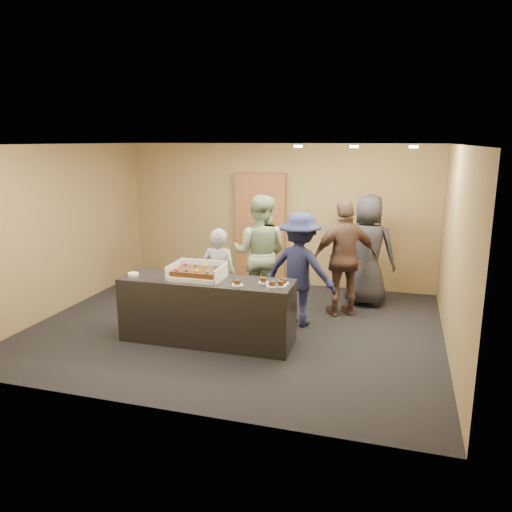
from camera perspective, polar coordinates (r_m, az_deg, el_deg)
name	(u,v)px	position (r m, az deg, el deg)	size (l,w,h in m)	color
room	(236,239)	(7.28, -2.34, 1.95)	(6.04, 6.00, 2.70)	black
serving_counter	(207,311)	(7.00, -5.60, -6.22)	(2.40, 0.70, 0.90)	black
storage_cabinet	(261,229)	(9.69, 0.52, 3.11)	(0.98, 0.15, 2.15)	brown
cake_box	(198,275)	(6.93, -6.67, -2.14)	(0.72, 0.50, 0.21)	white
sheet_cake	(197,272)	(6.89, -6.77, -1.80)	(0.62, 0.43, 0.12)	#351E0C
plate_stack	(133,274)	(7.23, -13.86, -2.02)	(0.15, 0.15, 0.04)	white
slice_a	(237,283)	(6.56, -2.14, -3.14)	(0.15, 0.15, 0.07)	white
slice_b	(264,281)	(6.67, 0.87, -2.87)	(0.15, 0.15, 0.07)	white
slice_c	(272,285)	(6.50, 1.84, -3.29)	(0.15, 0.15, 0.07)	white
slice_d	(284,282)	(6.63, 3.17, -2.97)	(0.15, 0.15, 0.07)	white
slice_e	(281,284)	(6.52, 2.85, -3.26)	(0.15, 0.15, 0.07)	white
person_server_grey	(219,277)	(7.51, -4.21, -2.44)	(0.55, 0.36, 1.50)	gray
person_sage_man	(260,253)	(8.13, 0.45, 0.31)	(0.93, 0.73, 1.92)	#8AA176
person_navy_man	(300,270)	(7.51, 5.04, -1.55)	(1.12, 0.64, 1.73)	#191D3E
person_brown_extra	(345,259)	(8.00, 10.09, -0.29)	(1.09, 0.45, 1.86)	brown
person_dark_suit	(368,250)	(8.61, 12.63, 0.65)	(0.93, 0.60, 1.89)	#2A2A2F
ceiling_spotlights	(354,147)	(7.30, 11.15, 12.18)	(1.72, 0.12, 0.03)	#FFEAC6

